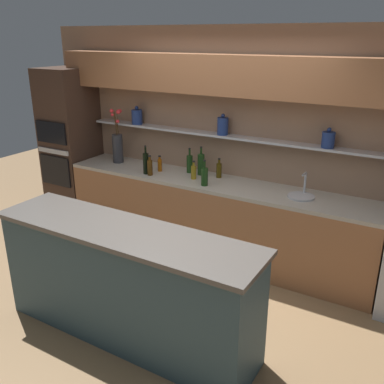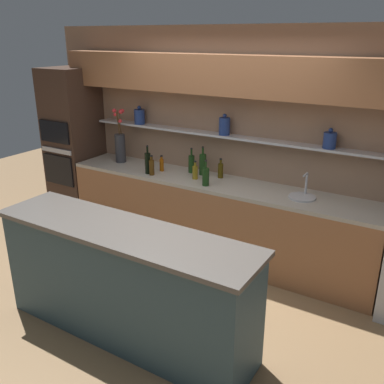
{
  "view_description": "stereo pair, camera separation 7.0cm",
  "coord_description": "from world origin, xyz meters",
  "px_view_note": "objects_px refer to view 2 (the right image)",
  "views": [
    {
      "loc": [
        2.06,
        -2.87,
        2.49
      ],
      "look_at": [
        0.14,
        0.39,
        1.1
      ],
      "focal_mm": 40.0,
      "sensor_mm": 36.0,
      "label": 1
    },
    {
      "loc": [
        2.12,
        -2.83,
        2.49
      ],
      "look_at": [
        0.14,
        0.39,
        1.1
      ],
      "focal_mm": 40.0,
      "sensor_mm": 36.0,
      "label": 2
    }
  ],
  "objects_px": {
    "bottle_sauce_2": "(162,164)",
    "bottle_oil_7": "(221,170)",
    "flower_vase": "(120,145)",
    "bottle_wine_1": "(206,176)",
    "bottle_oil_3": "(195,172)",
    "bottle_spirit_5": "(152,167)",
    "sink_fixture": "(302,196)",
    "bottle_wine_0": "(148,163)",
    "oven_tower": "(74,146)",
    "bottle_wine_4": "(191,164)",
    "bottle_wine_6": "(203,164)"
  },
  "relations": [
    {
      "from": "bottle_sauce_2",
      "to": "flower_vase",
      "type": "bearing_deg",
      "value": 176.2
    },
    {
      "from": "oven_tower",
      "to": "sink_fixture",
      "type": "xyz_separation_m",
      "value": [
        3.24,
        0.01,
        -0.1
      ]
    },
    {
      "from": "flower_vase",
      "to": "bottle_oil_7",
      "type": "distance_m",
      "value": 1.43
    },
    {
      "from": "sink_fixture",
      "to": "bottle_wine_0",
      "type": "bearing_deg",
      "value": -174.83
    },
    {
      "from": "sink_fixture",
      "to": "bottle_wine_0",
      "type": "height_order",
      "value": "bottle_wine_0"
    },
    {
      "from": "bottle_wine_1",
      "to": "bottle_wine_6",
      "type": "relative_size",
      "value": 0.85
    },
    {
      "from": "bottle_wine_4",
      "to": "bottle_sauce_2",
      "type": "bearing_deg",
      "value": -157.66
    },
    {
      "from": "bottle_oil_3",
      "to": "flower_vase",
      "type": "bearing_deg",
      "value": 175.51
    },
    {
      "from": "oven_tower",
      "to": "flower_vase",
      "type": "distance_m",
      "value": 0.8
    },
    {
      "from": "bottle_wine_6",
      "to": "bottle_oil_7",
      "type": "bearing_deg",
      "value": 2.25
    },
    {
      "from": "bottle_oil_7",
      "to": "bottle_sauce_2",
      "type": "bearing_deg",
      "value": -168.84
    },
    {
      "from": "bottle_wine_0",
      "to": "bottle_wine_1",
      "type": "xyz_separation_m",
      "value": [
        0.81,
        -0.02,
        -0.03
      ]
    },
    {
      "from": "flower_vase",
      "to": "bottle_wine_4",
      "type": "height_order",
      "value": "flower_vase"
    },
    {
      "from": "bottle_spirit_5",
      "to": "oven_tower",
      "type": "bearing_deg",
      "value": 173.05
    },
    {
      "from": "oven_tower",
      "to": "bottle_oil_7",
      "type": "height_order",
      "value": "oven_tower"
    },
    {
      "from": "bottle_spirit_5",
      "to": "bottle_wine_4",
      "type": "bearing_deg",
      "value": 43.34
    },
    {
      "from": "bottle_spirit_5",
      "to": "bottle_oil_7",
      "type": "distance_m",
      "value": 0.82
    },
    {
      "from": "sink_fixture",
      "to": "bottle_wine_4",
      "type": "distance_m",
      "value": 1.43
    },
    {
      "from": "bottle_oil_7",
      "to": "sink_fixture",
      "type": "bearing_deg",
      "value": -8.03
    },
    {
      "from": "flower_vase",
      "to": "bottle_sauce_2",
      "type": "bearing_deg",
      "value": -3.8
    },
    {
      "from": "flower_vase",
      "to": "bottle_spirit_5",
      "type": "distance_m",
      "value": 0.73
    },
    {
      "from": "bottle_oil_3",
      "to": "bottle_oil_7",
      "type": "xyz_separation_m",
      "value": [
        0.23,
        0.19,
        0.01
      ]
    },
    {
      "from": "bottle_wine_1",
      "to": "bottle_sauce_2",
      "type": "bearing_deg",
      "value": 165.79
    },
    {
      "from": "bottle_sauce_2",
      "to": "bottle_oil_7",
      "type": "xyz_separation_m",
      "value": [
        0.74,
        0.15,
        0.01
      ]
    },
    {
      "from": "oven_tower",
      "to": "bottle_wine_1",
      "type": "relative_size",
      "value": 7.16
    },
    {
      "from": "bottle_wine_6",
      "to": "bottle_spirit_5",
      "type": "bearing_deg",
      "value": -147.39
    },
    {
      "from": "sink_fixture",
      "to": "bottle_oil_3",
      "type": "height_order",
      "value": "sink_fixture"
    },
    {
      "from": "sink_fixture",
      "to": "bottle_sauce_2",
      "type": "height_order",
      "value": "sink_fixture"
    },
    {
      "from": "sink_fixture",
      "to": "bottle_oil_3",
      "type": "bearing_deg",
      "value": -177.78
    },
    {
      "from": "oven_tower",
      "to": "bottle_sauce_2",
      "type": "distance_m",
      "value": 1.48
    },
    {
      "from": "flower_vase",
      "to": "bottle_wine_0",
      "type": "height_order",
      "value": "flower_vase"
    },
    {
      "from": "sink_fixture",
      "to": "bottle_wine_1",
      "type": "distance_m",
      "value": 1.06
    },
    {
      "from": "bottle_oil_3",
      "to": "bottle_wine_4",
      "type": "distance_m",
      "value": 0.25
    },
    {
      "from": "flower_vase",
      "to": "bottle_spirit_5",
      "type": "relative_size",
      "value": 2.9
    },
    {
      "from": "sink_fixture",
      "to": "bottle_wine_4",
      "type": "bearing_deg",
      "value": 174.37
    },
    {
      "from": "bottle_wine_1",
      "to": "bottle_oil_7",
      "type": "height_order",
      "value": "bottle_wine_1"
    },
    {
      "from": "sink_fixture",
      "to": "bottle_spirit_5",
      "type": "relative_size",
      "value": 1.14
    },
    {
      "from": "oven_tower",
      "to": "bottle_oil_3",
      "type": "height_order",
      "value": "oven_tower"
    },
    {
      "from": "bottle_sauce_2",
      "to": "bottle_oil_7",
      "type": "distance_m",
      "value": 0.75
    },
    {
      "from": "bottle_wine_6",
      "to": "bottle_oil_7",
      "type": "distance_m",
      "value": 0.24
    },
    {
      "from": "bottle_wine_6",
      "to": "flower_vase",
      "type": "bearing_deg",
      "value": -175.65
    },
    {
      "from": "bottle_oil_3",
      "to": "bottle_spirit_5",
      "type": "relative_size",
      "value": 0.89
    },
    {
      "from": "oven_tower",
      "to": "bottle_wine_0",
      "type": "relative_size",
      "value": 6.05
    },
    {
      "from": "oven_tower",
      "to": "bottle_wine_4",
      "type": "bearing_deg",
      "value": 4.81
    },
    {
      "from": "bottle_spirit_5",
      "to": "bottle_wine_6",
      "type": "distance_m",
      "value": 0.61
    },
    {
      "from": "bottle_wine_4",
      "to": "flower_vase",
      "type": "bearing_deg",
      "value": -174.73
    },
    {
      "from": "bottle_sauce_2",
      "to": "bottle_wine_4",
      "type": "distance_m",
      "value": 0.37
    },
    {
      "from": "bottle_wine_0",
      "to": "bottle_wine_4",
      "type": "height_order",
      "value": "bottle_wine_0"
    },
    {
      "from": "bottle_oil_3",
      "to": "bottle_wine_6",
      "type": "height_order",
      "value": "bottle_wine_6"
    },
    {
      "from": "bottle_wine_0",
      "to": "bottle_oil_7",
      "type": "relative_size",
      "value": 1.49
    }
  ]
}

